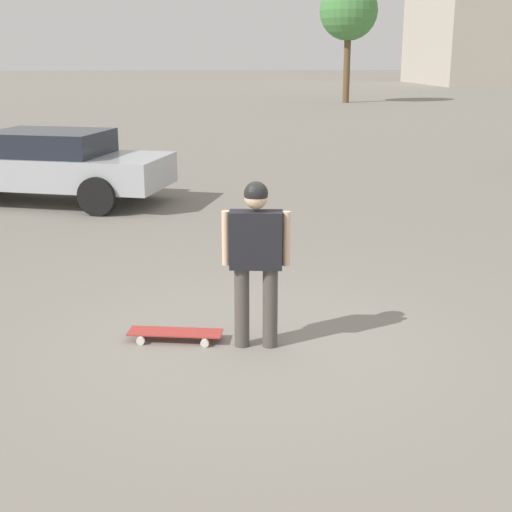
# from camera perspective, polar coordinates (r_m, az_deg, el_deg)

# --- Properties ---
(ground_plane) EXTENTS (220.00, 220.00, 0.00)m
(ground_plane) POSITION_cam_1_polar(r_m,az_deg,el_deg) (6.78, 0.00, -7.18)
(ground_plane) COLOR gray
(person) EXTENTS (0.62, 0.27, 1.57)m
(person) POSITION_cam_1_polar(r_m,az_deg,el_deg) (6.47, 0.00, 0.37)
(person) COLOR #4C4742
(person) RESTS_ON ground_plane
(skateboard) EXTENTS (0.93, 0.43, 0.09)m
(skateboard) POSITION_cam_1_polar(r_m,az_deg,el_deg) (6.91, -6.48, -6.15)
(skateboard) COLOR #A5332D
(skateboard) RESTS_ON ground_plane
(car_parked_near) EXTENTS (4.80, 3.08, 1.31)m
(car_parked_near) POSITION_cam_1_polar(r_m,az_deg,el_deg) (13.68, -16.41, 7.05)
(car_parked_near) COLOR #ADB2B7
(car_parked_near) RESTS_ON ground_plane
(tree_distant) EXTENTS (3.13, 3.13, 6.42)m
(tree_distant) POSITION_cam_1_polar(r_m,az_deg,el_deg) (40.83, 7.42, 18.83)
(tree_distant) COLOR brown
(tree_distant) RESTS_ON ground_plane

